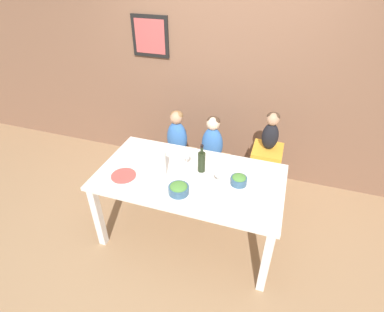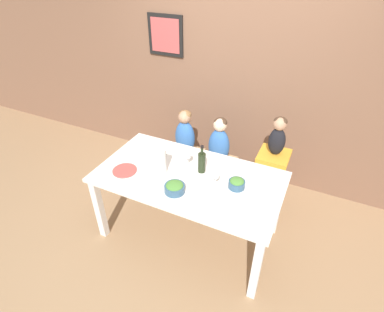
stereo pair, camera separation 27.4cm
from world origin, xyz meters
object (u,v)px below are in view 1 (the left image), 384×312
at_px(chair_right_highchair, 266,162).
at_px(dinner_plate_back_left, 156,151).
at_px(salad_bowl_small, 239,180).
at_px(wine_bottle, 202,161).
at_px(dinner_plate_front_left, 124,176).
at_px(chair_far_left, 178,159).
at_px(wine_glass_near, 218,174).
at_px(paper_towel_roll, 161,163).
at_px(person_child_left, 177,134).
at_px(chair_far_center, 211,165).
at_px(person_child_center, 212,140).
at_px(salad_bowl_large, 179,189).
at_px(wine_glass_far, 187,156).
at_px(person_baby_right, 271,129).

relative_size(chair_right_highchair, dinner_plate_back_left, 3.26).
bearing_deg(salad_bowl_small, wine_bottle, 167.77).
bearing_deg(dinner_plate_front_left, chair_right_highchair, 37.34).
xyz_separation_m(chair_far_left, wine_glass_near, (0.68, -0.77, 0.51)).
xyz_separation_m(salad_bowl_small, dinner_plate_front_left, (-1.04, -0.23, -0.04)).
distance_m(wine_glass_near, dinner_plate_back_left, 0.81).
relative_size(wine_glass_near, salad_bowl_small, 1.11).
distance_m(chair_right_highchair, salad_bowl_small, 0.77).
xyz_separation_m(paper_towel_roll, wine_glass_near, (0.54, 0.01, -0.00)).
bearing_deg(person_child_left, wine_glass_near, -48.44).
xyz_separation_m(chair_far_center, dinner_plate_back_left, (-0.48, -0.46, 0.39)).
bearing_deg(person_child_center, person_child_left, 180.00).
distance_m(wine_bottle, salad_bowl_large, 0.38).
xyz_separation_m(chair_far_center, wine_bottle, (0.06, -0.62, 0.50)).
distance_m(person_child_left, wine_glass_far, 0.70).
distance_m(wine_bottle, paper_towel_roll, 0.38).
xyz_separation_m(dinner_plate_front_left, dinner_plate_back_left, (0.12, 0.47, 0.00)).
xyz_separation_m(paper_towel_roll, dinner_plate_front_left, (-0.32, -0.15, -0.12)).
height_order(wine_glass_near, wine_glass_far, same).
distance_m(chair_right_highchair, salad_bowl_large, 1.21).
bearing_deg(dinner_plate_front_left, wine_glass_near, 10.61).
distance_m(chair_far_left, salad_bowl_large, 1.15).
bearing_deg(person_baby_right, person_child_left, -179.98).
bearing_deg(salad_bowl_small, salad_bowl_large, -148.74).
height_order(person_baby_right, wine_glass_near, person_baby_right).
bearing_deg(dinner_plate_front_left, wine_glass_far, 33.43).
bearing_deg(dinner_plate_back_left, wine_glass_near, -22.58).
xyz_separation_m(chair_far_left, person_child_left, (-0.00, 0.00, 0.36)).
bearing_deg(chair_far_left, chair_far_center, 0.00).
bearing_deg(chair_far_left, person_child_left, 90.00).
distance_m(person_child_center, paper_towel_roll, 0.85).
xyz_separation_m(person_child_left, dinner_plate_front_left, (-0.18, -0.93, 0.03)).
xyz_separation_m(person_child_center, wine_bottle, (0.06, -0.62, 0.14)).
relative_size(chair_far_left, chair_far_center, 1.00).
height_order(paper_towel_roll, wine_glass_near, paper_towel_roll).
height_order(wine_glass_far, dinner_plate_back_left, wine_glass_far).
height_order(person_child_left, wine_glass_far, person_child_left).
xyz_separation_m(wine_bottle, dinner_plate_back_left, (-0.54, 0.16, -0.10)).
bearing_deg(paper_towel_roll, chair_far_left, 100.34).
xyz_separation_m(chair_far_center, salad_bowl_large, (-0.04, -0.99, 0.43)).
xyz_separation_m(chair_right_highchair, wine_glass_near, (-0.36, -0.77, 0.31)).
distance_m(person_baby_right, dinner_plate_back_left, 1.21).
height_order(wine_glass_near, dinner_plate_back_left, wine_glass_near).
bearing_deg(chair_far_center, salad_bowl_large, -92.07).
bearing_deg(wine_glass_far, wine_bottle, -9.22).
relative_size(chair_right_highchair, wine_glass_near, 4.58).
relative_size(chair_far_center, salad_bowl_large, 2.56).
relative_size(person_child_center, wine_glass_far, 3.46).
xyz_separation_m(wine_glass_far, salad_bowl_large, (0.06, -0.39, -0.07)).
distance_m(wine_glass_far, dinner_plate_back_left, 0.42).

